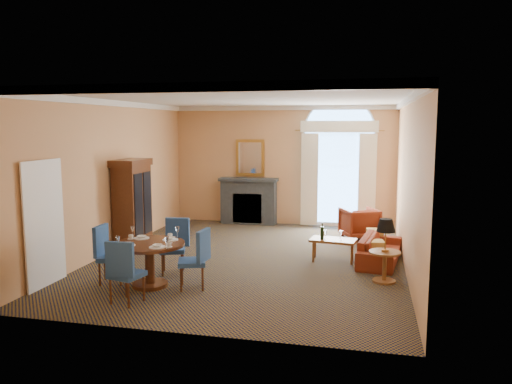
% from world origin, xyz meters
% --- Properties ---
extents(ground, '(7.50, 7.50, 0.00)m').
position_xyz_m(ground, '(0.00, 0.00, 0.00)').
color(ground, black).
rests_on(ground, ground).
extents(room_envelope, '(6.04, 7.52, 3.45)m').
position_xyz_m(room_envelope, '(-0.03, 0.67, 2.51)').
color(room_envelope, tan).
rests_on(room_envelope, ground).
extents(armoire, '(0.56, 1.00, 1.96)m').
position_xyz_m(armoire, '(-2.72, 0.29, 0.94)').
color(armoire, '#3E1E0E').
rests_on(armoire, ground).
extents(dining_table, '(1.18, 1.18, 0.94)m').
position_xyz_m(dining_table, '(-1.24, -2.06, 0.55)').
color(dining_table, '#3E1E0E').
rests_on(dining_table, ground).
extents(dining_chair_north, '(0.56, 0.56, 0.99)m').
position_xyz_m(dining_chair_north, '(-1.14, -1.18, 0.57)').
color(dining_chair_north, navy).
rests_on(dining_chair_north, ground).
extents(dining_chair_south, '(0.53, 0.53, 0.99)m').
position_xyz_m(dining_chair_south, '(-1.24, -2.97, 0.57)').
color(dining_chair_south, navy).
rests_on(dining_chair_south, ground).
extents(dining_chair_east, '(0.56, 0.56, 0.99)m').
position_xyz_m(dining_chair_east, '(-0.42, -1.99, 0.57)').
color(dining_chair_east, navy).
rests_on(dining_chair_east, ground).
extents(dining_chair_west, '(0.54, 0.54, 0.99)m').
position_xyz_m(dining_chair_west, '(-2.04, -2.03, 0.57)').
color(dining_chair_west, navy).
rests_on(dining_chair_west, ground).
extents(sofa, '(0.93, 1.84, 0.51)m').
position_xyz_m(sofa, '(2.55, 0.33, 0.26)').
color(sofa, maroon).
rests_on(sofa, ground).
extents(armchair, '(1.05, 1.06, 0.73)m').
position_xyz_m(armchair, '(2.10, 2.36, 0.37)').
color(armchair, maroon).
rests_on(armchair, ground).
extents(coffee_table, '(0.94, 0.60, 0.78)m').
position_xyz_m(coffee_table, '(1.63, 0.19, 0.42)').
color(coffee_table, brown).
rests_on(coffee_table, ground).
extents(side_table, '(0.54, 0.54, 1.08)m').
position_xyz_m(side_table, '(2.60, -0.95, 0.69)').
color(side_table, brown).
rests_on(side_table, ground).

